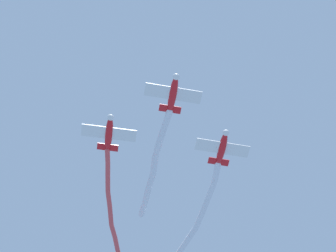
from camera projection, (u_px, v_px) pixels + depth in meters
airplane_lead at (173, 93)px, 59.26m from camera, size 5.83×6.09×1.73m
smoke_trail_lead at (154, 167)px, 64.97m from camera, size 14.14×11.86×3.46m
airplane_left_wing at (222, 148)px, 62.42m from camera, size 5.81×6.10×1.73m
smoke_trail_left_wing at (193, 227)px, 68.15m from camera, size 18.47×12.65×1.70m
airplane_right_wing at (109, 133)px, 61.85m from camera, size 5.96×5.97×1.73m
smoke_trail_right_wing at (113, 216)px, 66.69m from camera, size 11.16×17.19×1.97m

